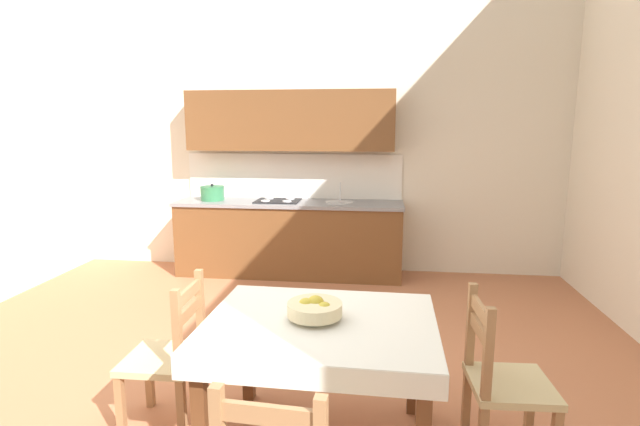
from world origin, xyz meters
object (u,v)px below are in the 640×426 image
at_px(kitchen_cabinetry, 289,205).
at_px(dining_table, 320,343).
at_px(fruit_bowl, 315,309).
at_px(dining_chair_window_side, 503,382).
at_px(dining_chair_tv_side, 169,357).

height_order(kitchen_cabinetry, dining_table, kitchen_cabinetry).
distance_m(dining_table, fruit_bowl, 0.19).
height_order(dining_table, fruit_bowl, fruit_bowl).
relative_size(dining_chair_window_side, fruit_bowl, 3.10).
relative_size(kitchen_cabinetry, fruit_bowl, 9.05).
relative_size(dining_table, fruit_bowl, 4.23).
height_order(dining_table, dining_chair_window_side, dining_chair_window_side).
xyz_separation_m(dining_table, dining_chair_tv_side, (-0.91, 0.07, -0.18)).
bearing_deg(dining_chair_window_side, fruit_bowl, -179.18).
bearing_deg(kitchen_cabinetry, dining_chair_window_side, -60.82).
bearing_deg(fruit_bowl, dining_chair_window_side, 0.82).
bearing_deg(kitchen_cabinetry, dining_chair_tv_side, -92.46).
xyz_separation_m(dining_table, fruit_bowl, (-0.03, 0.01, 0.19)).
relative_size(kitchen_cabinetry, dining_chair_tv_side, 2.92).
xyz_separation_m(dining_chair_tv_side, fruit_bowl, (0.88, -0.06, 0.37)).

